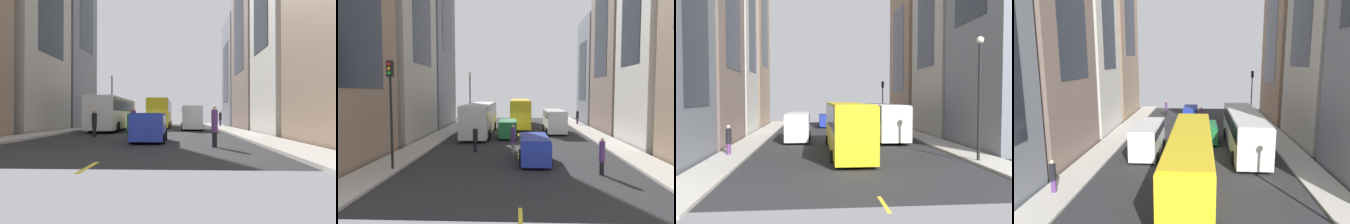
{
  "view_description": "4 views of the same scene",
  "coord_description": "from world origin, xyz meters",
  "views": [
    {
      "loc": [
        2.82,
        -29.78,
        1.61
      ],
      "look_at": [
        1.54,
        1.16,
        1.94
      ],
      "focal_mm": 30.98,
      "sensor_mm": 36.0,
      "label": 1
    },
    {
      "loc": [
        -0.12,
        -31.26,
        4.57
      ],
      "look_at": [
        -1.37,
        0.36,
        2.44
      ],
      "focal_mm": 31.19,
      "sensor_mm": 36.0,
      "label": 2
    },
    {
      "loc": [
        2.58,
        33.12,
        3.97
      ],
      "look_at": [
        -0.73,
        -3.88,
        2.4
      ],
      "focal_mm": 35.76,
      "sensor_mm": 36.0,
      "label": 3
    },
    {
      "loc": [
        -0.33,
        25.9,
        7.97
      ],
      "look_at": [
        1.43,
        -1.6,
        2.97
      ],
      "focal_mm": 31.32,
      "sensor_mm": 36.0,
      "label": 4
    }
  ],
  "objects": [
    {
      "name": "pedestrian_waiting_curb",
      "position": [
        4.56,
        -15.14,
        1.1
      ],
      "size": [
        0.33,
        0.33,
        2.08
      ],
      "rotation": [
        0.0,
        0.0,
        0.03
      ],
      "color": "black",
      "rests_on": "ground"
    },
    {
      "name": "delivery_van_white",
      "position": [
        4.08,
        2.02,
        1.52
      ],
      "size": [
        2.25,
        6.09,
        2.58
      ],
      "color": "white",
      "rests_on": "ground"
    },
    {
      "name": "pedestrian_crossing_near",
      "position": [
        -0.44,
        -9.54,
        1.14
      ],
      "size": [
        0.36,
        0.36,
        2.16
      ],
      "rotation": [
        0.0,
        0.0,
        3.61
      ],
      "color": "gray",
      "rests_on": "ground"
    },
    {
      "name": "city_bus_white",
      "position": [
        -4.16,
        0.36,
        2.01
      ],
      "size": [
        2.8,
        12.2,
        3.35
      ],
      "color": "silver",
      "rests_on": "ground"
    },
    {
      "name": "building_west_0",
      "position": [
        -13.26,
        -14.24,
        10.71
      ],
      "size": [
        7.62,
        10.77,
        21.43
      ],
      "color": "#937760",
      "rests_on": "ground"
    },
    {
      "name": "ground_plane",
      "position": [
        0.0,
        0.0,
        0.0
      ],
      "size": [
        42.56,
        42.56,
        0.0
      ],
      "primitive_type": "plane",
      "color": "#28282B"
    },
    {
      "name": "car_green_1",
      "position": [
        -1.08,
        -2.01,
        1.03
      ],
      "size": [
        1.89,
        4.1,
        1.75
      ],
      "color": "#1E7238",
      "rests_on": "ground"
    },
    {
      "name": "lane_stripe_3",
      "position": [
        0.0,
        10.5,
        0.01
      ],
      "size": [
        0.16,
        2.0,
        0.01
      ],
      "primitive_type": "cube",
      "color": "yellow",
      "rests_on": "ground"
    },
    {
      "name": "lane_stripe_2",
      "position": [
        0.0,
        0.0,
        0.01
      ],
      "size": [
        0.16,
        2.0,
        0.01
      ],
      "primitive_type": "cube",
      "color": "yellow",
      "rests_on": "ground"
    },
    {
      "name": "traffic_light_near_corner",
      "position": [
        -7.36,
        -14.89,
        4.45
      ],
      "size": [
        0.32,
        0.44,
        6.22
      ],
      "color": "black",
      "rests_on": "ground"
    },
    {
      "name": "lane_stripe_1",
      "position": [
        0.0,
        -10.5,
        0.01
      ],
      "size": [
        0.16,
        2.0,
        0.01
      ],
      "primitive_type": "cube",
      "color": "yellow",
      "rests_on": "ground"
    },
    {
      "name": "lane_stripe_0",
      "position": [
        0.0,
        -21.0,
        0.01
      ],
      "size": [
        0.16,
        2.0,
        0.01
      ],
      "primitive_type": "cube",
      "color": "yellow",
      "rests_on": "ground"
    },
    {
      "name": "car_blue_0",
      "position": [
        0.99,
        -12.4,
        1.02
      ],
      "size": [
        1.99,
        4.24,
        1.73
      ],
      "color": "#2338AD",
      "rests_on": "ground"
    },
    {
      "name": "streetcar_yellow",
      "position": [
        0.25,
        8.74,
        2.12
      ],
      "size": [
        2.7,
        13.04,
        3.59
      ],
      "color": "yellow",
      "rests_on": "ground"
    },
    {
      "name": "pedestrian_crossing_mid",
      "position": [
        8.34,
        10.08,
        1.2
      ],
      "size": [
        0.38,
        0.38,
        2.0
      ],
      "rotation": [
        0.0,
        0.0,
        3.33
      ],
      "color": "#593372",
      "rests_on": "ground"
    },
    {
      "name": "sidewalk_west",
      "position": [
        -8.12,
        0.0,
        0.07
      ],
      "size": [
        2.32,
        44.0,
        0.15
      ],
      "primitive_type": "cube",
      "color": "#B2ADA3",
      "rests_on": "ground"
    },
    {
      "name": "sidewalk_east",
      "position": [
        8.12,
        0.0,
        0.07
      ],
      "size": [
        2.32,
        44.0,
        0.15
      ],
      "primitive_type": "cube",
      "color": "#B2ADA3",
      "rests_on": "ground"
    },
    {
      "name": "pedestrian_walking_far",
      "position": [
        -3.36,
        -9.14,
        1.04
      ],
      "size": [
        0.38,
        0.38,
        1.97
      ],
      "rotation": [
        0.0,
        0.0,
        2.7
      ],
      "color": "black",
      "rests_on": "ground"
    }
  ]
}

